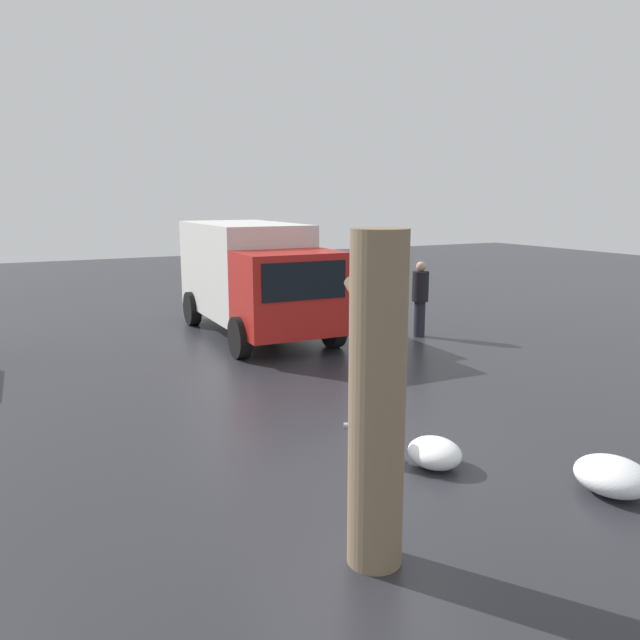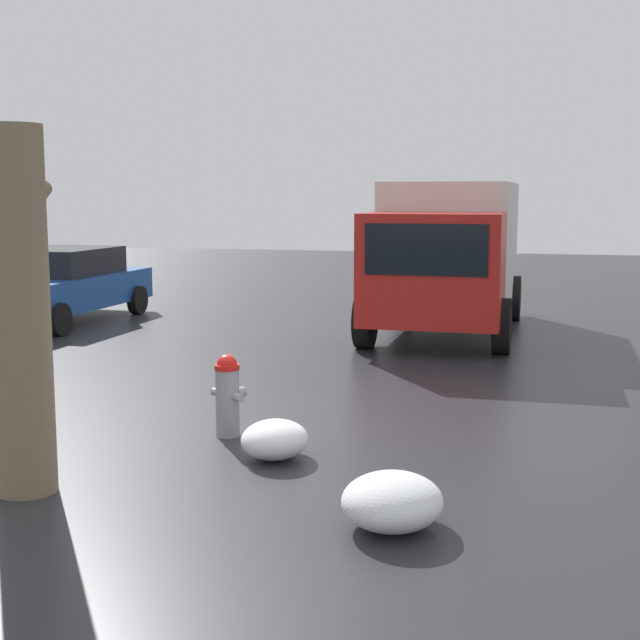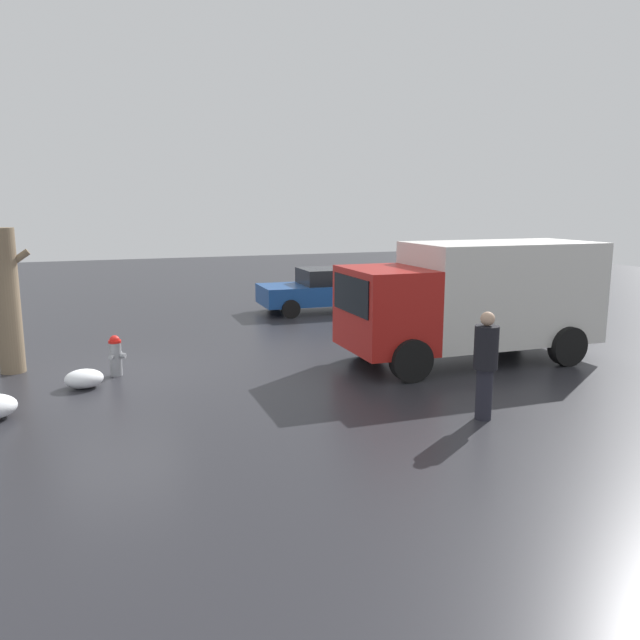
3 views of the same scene
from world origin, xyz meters
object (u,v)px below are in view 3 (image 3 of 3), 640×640
at_px(fire_hydrant, 116,355).
at_px(pedestrian, 486,361).
at_px(parked_car, 328,289).
at_px(tree_trunk, 7,301).
at_px(delivery_truck, 475,297).

xyz_separation_m(fire_hydrant, pedestrian, (5.70, -5.08, 0.56)).
relative_size(pedestrian, parked_car, 0.41).
height_order(fire_hydrant, parked_car, parked_car).
distance_m(fire_hydrant, tree_trunk, 2.61).
bearing_deg(parked_car, delivery_truck, -173.14).
distance_m(pedestrian, parked_car, 11.28).
height_order(tree_trunk, pedestrian, tree_trunk).
bearing_deg(pedestrian, tree_trunk, 23.75).
height_order(delivery_truck, parked_car, delivery_truck).
bearing_deg(delivery_truck, tree_trunk, 76.20).
bearing_deg(pedestrian, fire_hydrant, 20.46).
height_order(pedestrian, parked_car, pedestrian).
bearing_deg(tree_trunk, pedestrian, -38.39).
bearing_deg(delivery_truck, fire_hydrant, 79.93).
xyz_separation_m(fire_hydrant, tree_trunk, (-2.09, 1.10, 1.12)).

